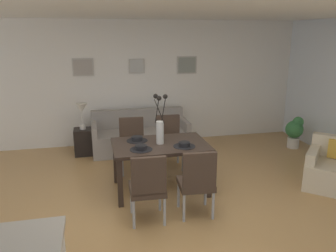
% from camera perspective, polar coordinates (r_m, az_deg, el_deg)
% --- Properties ---
extents(ground_plane, '(9.00, 9.00, 0.00)m').
position_cam_1_polar(ground_plane, '(4.61, 0.21, -14.72)').
color(ground_plane, tan).
extents(back_wall_panel, '(9.00, 0.10, 2.60)m').
position_cam_1_polar(back_wall_panel, '(7.27, -5.61, 7.26)').
color(back_wall_panel, white).
rests_on(back_wall_panel, ground).
extents(ceiling_panel, '(9.00, 7.20, 0.08)m').
position_cam_1_polar(ceiling_panel, '(4.40, -1.00, 19.63)').
color(ceiling_panel, white).
extents(dining_table, '(1.40, 0.93, 0.74)m').
position_cam_1_polar(dining_table, '(5.03, -1.35, -3.95)').
color(dining_table, '#33261E').
rests_on(dining_table, ground).
extents(dining_chair_near_left, '(0.46, 0.46, 0.92)m').
position_cam_1_polar(dining_chair_near_left, '(4.21, -3.44, -9.98)').
color(dining_chair_near_left, '#3D2D23').
rests_on(dining_chair_near_left, ground).
extents(dining_chair_near_right, '(0.46, 0.46, 0.92)m').
position_cam_1_polar(dining_chair_near_right, '(5.84, -6.09, -2.71)').
color(dining_chair_near_right, '#3D2D23').
rests_on(dining_chair_near_right, ground).
extents(dining_chair_far_left, '(0.47, 0.47, 0.92)m').
position_cam_1_polar(dining_chair_far_left, '(4.36, 4.96, -9.10)').
color(dining_chair_far_left, '#3D2D23').
rests_on(dining_chair_far_left, ground).
extents(dining_chair_far_right, '(0.45, 0.45, 0.92)m').
position_cam_1_polar(dining_chair_far_right, '(5.98, 0.19, -2.20)').
color(dining_chair_far_right, '#3D2D23').
rests_on(dining_chair_far_right, ground).
extents(centerpiece_vase, '(0.21, 0.23, 0.73)m').
position_cam_1_polar(centerpiece_vase, '(4.92, -1.37, 0.15)').
color(centerpiece_vase, silver).
rests_on(centerpiece_vase, dining_table).
extents(placemat_near_left, '(0.32, 0.32, 0.01)m').
position_cam_1_polar(placemat_near_left, '(4.75, -4.58, -3.98)').
color(placemat_near_left, black).
rests_on(placemat_near_left, dining_table).
extents(bowl_near_left, '(0.17, 0.17, 0.07)m').
position_cam_1_polar(bowl_near_left, '(4.74, -4.59, -3.55)').
color(bowl_near_left, black).
rests_on(bowl_near_left, dining_table).
extents(placemat_near_right, '(0.32, 0.32, 0.01)m').
position_cam_1_polar(placemat_near_right, '(5.14, -5.26, -2.47)').
color(placemat_near_right, black).
rests_on(placemat_near_right, dining_table).
extents(bowl_near_right, '(0.17, 0.17, 0.07)m').
position_cam_1_polar(bowl_near_right, '(5.13, -5.27, -2.08)').
color(bowl_near_right, black).
rests_on(bowl_near_right, dining_table).
extents(placemat_far_left, '(0.32, 0.32, 0.01)m').
position_cam_1_polar(placemat_far_left, '(4.87, 2.78, -3.44)').
color(placemat_far_left, black).
rests_on(placemat_far_left, dining_table).
extents(bowl_far_left, '(0.17, 0.17, 0.07)m').
position_cam_1_polar(bowl_far_left, '(4.86, 2.78, -3.03)').
color(bowl_far_left, black).
rests_on(bowl_far_left, dining_table).
extents(sofa, '(1.91, 0.84, 0.80)m').
position_cam_1_polar(sofa, '(6.91, -4.78, -1.82)').
color(sofa, gray).
rests_on(sofa, ground).
extents(side_table, '(0.36, 0.36, 0.52)m').
position_cam_1_polar(side_table, '(6.84, -14.08, -2.60)').
color(side_table, black).
rests_on(side_table, ground).
extents(table_lamp, '(0.22, 0.22, 0.51)m').
position_cam_1_polar(table_lamp, '(6.68, -14.43, 2.58)').
color(table_lamp, beige).
rests_on(table_lamp, side_table).
extents(armchair, '(1.13, 1.13, 0.75)m').
position_cam_1_polar(armchair, '(5.86, 26.47, -6.59)').
color(armchair, beige).
rests_on(armchair, ground).
extents(framed_picture_left, '(0.42, 0.03, 0.36)m').
position_cam_1_polar(framed_picture_left, '(7.10, -14.19, 9.65)').
color(framed_picture_left, '#B2ADA3').
extents(framed_picture_center, '(0.33, 0.03, 0.30)m').
position_cam_1_polar(framed_picture_center, '(7.16, -5.33, 10.08)').
color(framed_picture_center, '#B2ADA3').
extents(framed_picture_right, '(0.44, 0.03, 0.38)m').
position_cam_1_polar(framed_picture_right, '(7.38, 3.21, 10.28)').
color(framed_picture_right, '#B2ADA3').
extents(potted_plant, '(0.36, 0.36, 0.67)m').
position_cam_1_polar(potted_plant, '(7.47, 20.67, -0.73)').
color(potted_plant, silver).
rests_on(potted_plant, ground).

